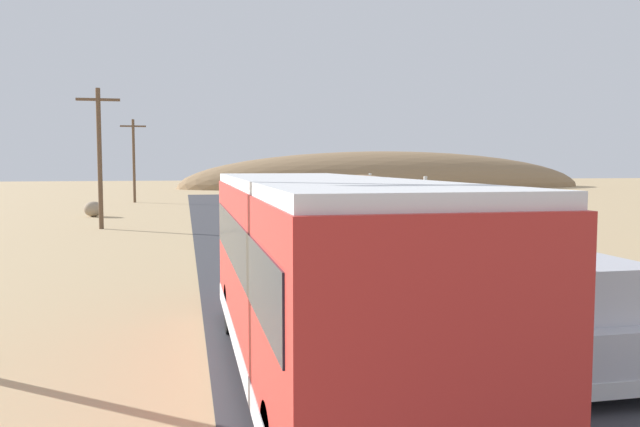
% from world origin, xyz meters
% --- Properties ---
extents(ground_plane, '(240.00, 240.00, 0.00)m').
position_xyz_m(ground_plane, '(0.00, 0.00, 0.00)').
color(ground_plane, tan).
extents(road_surface, '(8.00, 120.00, 0.02)m').
position_xyz_m(road_surface, '(0.00, 0.00, 0.01)').
color(road_surface, '#38383D').
rests_on(road_surface, ground).
extents(road_centre_line, '(0.16, 117.60, 0.00)m').
position_xyz_m(road_centre_line, '(0.00, 0.00, 0.02)').
color(road_centre_line, '#D8CC4C').
rests_on(road_centre_line, road_surface).
extents(suv_near, '(1.90, 4.62, 1.93)m').
position_xyz_m(suv_near, '(1.61, -1.56, 1.09)').
color(suv_near, silver).
rests_on(suv_near, road_surface).
extents(livestock_truck, '(2.53, 9.70, 3.02)m').
position_xyz_m(livestock_truck, '(2.11, 14.67, 1.79)').
color(livestock_truck, '#3F7F4C').
rests_on(livestock_truck, road_surface).
extents(bus, '(2.54, 10.00, 3.21)m').
position_xyz_m(bus, '(-2.34, -1.65, 1.75)').
color(bus, red).
rests_on(bus, road_surface).
extents(power_pole_mid, '(2.20, 0.24, 7.37)m').
position_xyz_m(power_pole_mid, '(-8.68, 23.94, 3.97)').
color(power_pole_mid, brown).
rests_on(power_pole_mid, ground).
extents(power_pole_far, '(2.20, 0.24, 7.31)m').
position_xyz_m(power_pole_far, '(-8.68, 47.26, 3.94)').
color(power_pole_far, brown).
rests_on(power_pole_far, ground).
extents(boulder_mid_field, '(1.21, 1.17, 0.99)m').
position_xyz_m(boulder_mid_field, '(-10.16, 32.17, 0.50)').
color(boulder_mid_field, gray).
rests_on(boulder_mid_field, ground).
extents(distant_hill, '(59.73, 20.71, 10.38)m').
position_xyz_m(distant_hill, '(24.38, 76.81, 0.00)').
color(distant_hill, '#8D6E4C').
rests_on(distant_hill, ground).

